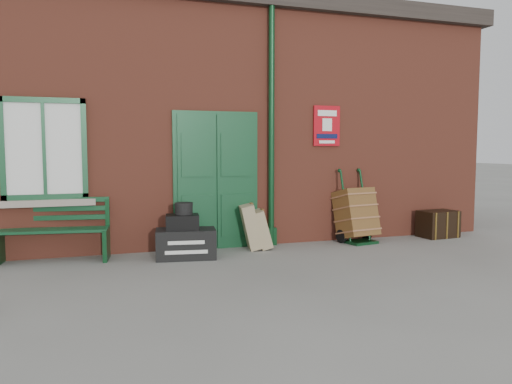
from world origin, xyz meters
name	(u,v)px	position (x,y,z in m)	size (l,w,h in m)	color
ground	(262,267)	(0.00, 0.00, 0.00)	(80.00, 80.00, 0.00)	gray
station_building	(206,123)	(0.00, 3.49, 2.16)	(10.30, 4.30, 4.36)	brown
bench	(55,228)	(-2.79, 1.32, 0.48)	(1.60, 0.70, 0.96)	#103D20
houdini_trunk	(186,244)	(-0.92, 0.87, 0.22)	(0.89, 0.49, 0.44)	black
strongbox	(182,222)	(-0.97, 0.87, 0.55)	(0.49, 0.36, 0.22)	black
hatbox	(184,208)	(-0.94, 0.90, 0.75)	(0.27, 0.27, 0.18)	black
suitcase_back	(250,226)	(0.22, 1.25, 0.38)	(0.21, 0.52, 0.72)	tan
suitcase_front	(261,229)	(0.40, 1.23, 0.32)	(0.19, 0.46, 0.62)	tan
porter_trolley	(356,215)	(2.17, 1.23, 0.49)	(0.72, 0.76, 1.27)	#0D3419
dark_trunk	(438,224)	(3.89, 1.19, 0.25)	(0.69, 0.45, 0.50)	black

